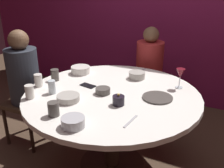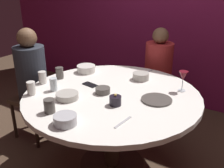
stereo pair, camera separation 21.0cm
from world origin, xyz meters
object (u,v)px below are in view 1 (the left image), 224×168
bowl_rice_portion (103,91)px  cup_by_right_diner (53,109)px  dinner_plate (158,98)px  cup_by_left_diner (38,80)px  seated_diner_back (149,64)px  bowl_small_white (81,70)px  bowl_salad_center (68,98)px  bowl_sauce_side (137,75)px  cup_near_candle (30,92)px  bowl_serving_large (73,122)px  dining_table (112,107)px  candle_holder (118,100)px  wine_glass (180,74)px  cup_center_front (55,75)px  seated_diner_left (24,77)px  cell_phone (88,86)px  cup_far_edge (52,87)px

bowl_rice_portion → cup_by_right_diner: 0.50m
dinner_plate → cup_by_left_diner: size_ratio=2.17×
seated_diner_back → bowl_small_white: 0.89m
bowl_salad_center → cup_by_left_diner: size_ratio=1.60×
bowl_sauce_side → cup_by_right_diner: bearing=-106.5°
seated_diner_back → bowl_sauce_side: bearing=6.4°
dinner_plate → cup_near_candle: size_ratio=2.17×
bowl_serving_large → cup_by_right_diner: (-0.21, 0.06, 0.02)m
dining_table → cup_by_left_diner: size_ratio=13.15×
candle_holder → bowl_salad_center: candle_holder is taller
dinner_plate → bowl_sauce_side: bearing=131.4°
dining_table → bowl_sauce_side: bowl_sauce_side is taller
candle_holder → cup_by_right_diner: cup_by_right_diner is taller
wine_glass → cup_by_left_diner: bearing=-156.2°
bowl_serving_large → dinner_plate: bearing=60.0°
wine_glass → bowl_small_white: (-0.98, -0.05, -0.09)m
bowl_salad_center → cup_center_front: cup_center_front is taller
cup_by_left_diner → seated_diner_back: bearing=61.2°
seated_diner_left → bowl_sauce_side: size_ratio=7.78×
bowl_sauce_side → cup_center_front: size_ratio=1.42×
cup_by_right_diner → bowl_salad_center: bearing=99.9°
cell_phone → bowl_sauce_side: 0.49m
cup_center_front → wine_glass: bearing=16.5°
cell_phone → cup_far_edge: bearing=-25.6°
candle_holder → bowl_rice_portion: candle_holder is taller
dining_table → candle_holder: size_ratio=15.66×
candle_holder → bowl_rice_portion: size_ratio=0.76×
bowl_salad_center → cup_by_left_diner: bearing=161.8°
dining_table → cup_far_edge: bearing=-154.0°
bowl_rice_portion → cup_by_left_diner: cup_by_left_diner is taller
bowl_sauce_side → cup_near_candle: bearing=-128.4°
candle_holder → bowl_small_white: (-0.63, 0.48, -0.00)m
candle_holder → cup_center_front: (-0.74, 0.20, 0.02)m
seated_diner_back → wine_glass: (0.48, -0.68, 0.17)m
seated_diner_left → bowl_rice_portion: 0.91m
seated_diner_back → cup_by_left_diner: 1.35m
dining_table → cup_center_front: cup_center_front is taller
cup_near_candle → cell_phone: bearing=55.0°
candle_holder → bowl_sauce_side: (-0.07, 0.58, -0.00)m
cup_near_candle → cup_by_right_diner: size_ratio=1.10×
bowl_serving_large → bowl_sauce_side: (0.07, 0.99, -0.00)m
wine_glass → cup_center_front: (-1.09, -0.32, -0.07)m
dinner_plate → cup_far_edge: bearing=-161.3°
seated_diner_back → cup_by_right_diner: seated_diner_back is taller
dining_table → bowl_serving_large: (0.00, -0.58, 0.17)m
cup_near_candle → wine_glass: bearing=35.1°
seated_diner_back → wine_glass: bearing=35.3°
bowl_serving_large → cup_center_front: (-0.61, 0.61, 0.02)m
cup_by_left_diner → bowl_small_white: bearing=70.9°
seated_diner_left → cup_near_candle: bearing=-41.3°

